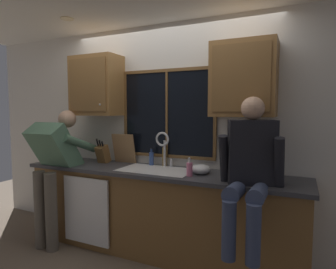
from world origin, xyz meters
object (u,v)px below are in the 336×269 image
Objects in this scene: soap_dispenser at (190,169)px; cutting_board at (124,149)px; person_sitting_on_counter at (250,165)px; mixing_bowl at (201,169)px; person_standing at (54,163)px; knife_block at (103,154)px; bottle_tall_clear at (151,158)px; bottle_green_glass at (164,156)px.

cutting_board is at bearing 161.25° from soap_dispenser.
mixing_bowl is at bearing 150.86° from person_sitting_on_counter.
person_sitting_on_counter reaches higher than person_standing.
knife_block is 1.28m from mixing_bowl.
bottle_tall_clear is at bearing 10.83° from knife_block.
person_sitting_on_counter is at bearing -14.09° from soap_dispenser.
soap_dispenser is (-0.06, -0.15, 0.02)m from mixing_bowl.
person_sitting_on_counter is 1.16m from bottle_green_glass.
person_sitting_on_counter reaches higher than cutting_board.
bottle_tall_clear is (0.61, 0.12, -0.03)m from knife_block.
soap_dispenser is at bearing -38.93° from bottle_green_glass.
bottle_green_glass is (1.14, 0.55, 0.07)m from person_standing.
soap_dispenser is (1.59, 0.19, 0.03)m from person_standing.
person_sitting_on_counter is 6.24× the size of bottle_tall_clear.
person_standing is at bearing -138.79° from cutting_board.
person_sitting_on_counter is at bearing 1.19° from person_standing.
person_standing reaches higher than soap_dispenser.
person_sitting_on_counter is at bearing -29.14° from mixing_bowl.
mixing_bowl is at bearing -16.07° from bottle_tall_clear.
bottle_tall_clear is (0.98, 0.53, 0.04)m from person_standing.
knife_block is (0.37, 0.42, 0.07)m from person_standing.
person_standing is 5.56× the size of bottle_green_glass.
cutting_board is (-1.58, 0.48, -0.01)m from person_sitting_on_counter.
knife_block is 1.58× the size of mixing_bowl.
person_sitting_on_counter is 6.81× the size of soap_dispenser.
knife_block is at bearing -169.96° from bottle_green_glass.
knife_block is 1.59× the size of bottle_tall_clear.
person_standing is at bearing -173.03° from soap_dispenser.
cutting_board is (0.23, 0.11, 0.07)m from knife_block.
cutting_board is at bearing 169.84° from mixing_bowl.
cutting_board is 1.04m from soap_dispenser.
mixing_bowl is at bearing -22.67° from bottle_green_glass.
mixing_bowl is (1.65, 0.34, 0.00)m from person_standing.
mixing_bowl is 0.70m from bottle_tall_clear.
cutting_board reaches higher than bottle_tall_clear.
person_sitting_on_counter is (2.18, 0.05, 0.14)m from person_standing.
person_standing reaches higher than mixing_bowl.
soap_dispenser is 0.66× the size of bottle_green_glass.
knife_block is at bearing 168.43° from person_sitting_on_counter.
bottle_tall_clear is at bearing -172.99° from bottle_green_glass.
mixing_bowl is at bearing -10.16° from cutting_board.
bottle_tall_clear reaches higher than soap_dispenser.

